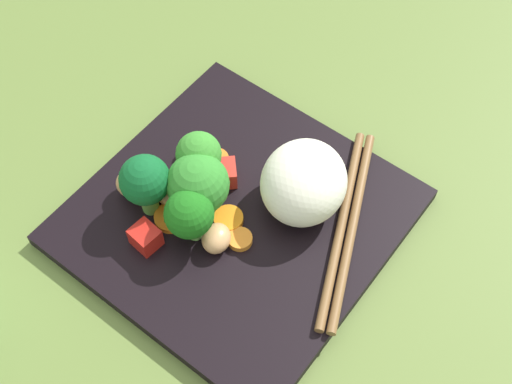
% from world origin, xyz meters
% --- Properties ---
extents(ground_plane, '(1.10, 1.10, 0.02)m').
position_xyz_m(ground_plane, '(0.00, 0.00, -0.01)').
color(ground_plane, olive).
extents(square_plate, '(0.28, 0.28, 0.01)m').
position_xyz_m(square_plate, '(0.00, 0.00, 0.01)').
color(square_plate, black).
rests_on(square_plate, ground_plane).
extents(rice_mound, '(0.11, 0.10, 0.06)m').
position_xyz_m(rice_mound, '(0.05, -0.04, 0.05)').
color(rice_mound, silver).
rests_on(rice_mound, square_plate).
extents(broccoli_floret_0, '(0.04, 0.04, 0.07)m').
position_xyz_m(broccoli_floret_0, '(0.01, 0.05, 0.06)').
color(broccoli_floret_0, '#6BA94C').
rests_on(broccoli_floret_0, square_plate).
extents(broccoli_floret_1, '(0.05, 0.05, 0.07)m').
position_xyz_m(broccoli_floret_1, '(-0.04, 0.07, 0.05)').
color(broccoli_floret_1, '#61A943').
rests_on(broccoli_floret_1, square_plate).
extents(broccoli_floret_2, '(0.06, 0.06, 0.07)m').
position_xyz_m(broccoli_floret_2, '(-0.02, 0.03, 0.05)').
color(broccoli_floret_2, '#659D4B').
rests_on(broccoli_floret_2, square_plate).
extents(broccoli_floret_3, '(0.04, 0.04, 0.06)m').
position_xyz_m(broccoli_floret_3, '(-0.04, 0.02, 0.05)').
color(broccoli_floret_3, '#63A449').
rests_on(broccoli_floret_3, square_plate).
extents(carrot_slice_0, '(0.03, 0.03, 0.01)m').
position_xyz_m(carrot_slice_0, '(-0.04, 0.04, 0.02)').
color(carrot_slice_0, orange).
rests_on(carrot_slice_0, square_plate).
extents(carrot_slice_1, '(0.04, 0.04, 0.01)m').
position_xyz_m(carrot_slice_1, '(-0.01, 0.00, 0.02)').
color(carrot_slice_1, orange).
rests_on(carrot_slice_1, square_plate).
extents(carrot_slice_2, '(0.03, 0.03, 0.01)m').
position_xyz_m(carrot_slice_2, '(-0.02, -0.02, 0.02)').
color(carrot_slice_2, orange).
rests_on(carrot_slice_2, square_plate).
extents(carrot_slice_3, '(0.04, 0.04, 0.00)m').
position_xyz_m(carrot_slice_3, '(0.03, 0.05, 0.02)').
color(carrot_slice_3, orange).
rests_on(carrot_slice_3, square_plate).
extents(carrot_slice_4, '(0.03, 0.03, 0.01)m').
position_xyz_m(carrot_slice_4, '(0.02, 0.08, 0.02)').
color(carrot_slice_4, orange).
rests_on(carrot_slice_4, square_plate).
extents(pepper_chunk_0, '(0.03, 0.03, 0.02)m').
position_xyz_m(pepper_chunk_0, '(0.02, 0.03, 0.02)').
color(pepper_chunk_0, red).
rests_on(pepper_chunk_0, square_plate).
extents(pepper_chunk_1, '(0.02, 0.03, 0.02)m').
position_xyz_m(pepper_chunk_1, '(-0.08, 0.04, 0.02)').
color(pepper_chunk_1, red).
rests_on(pepper_chunk_1, square_plate).
extents(chicken_piece_0, '(0.04, 0.04, 0.02)m').
position_xyz_m(chicken_piece_0, '(-0.04, -0.01, 0.02)').
color(chicken_piece_0, tan).
rests_on(chicken_piece_0, square_plate).
extents(chicken_piece_1, '(0.03, 0.04, 0.02)m').
position_xyz_m(chicken_piece_1, '(-0.03, 0.06, 0.02)').
color(chicken_piece_1, tan).
rests_on(chicken_piece_1, square_plate).
extents(chicken_piece_2, '(0.05, 0.05, 0.03)m').
position_xyz_m(chicken_piece_2, '(-0.04, 0.09, 0.03)').
color(chicken_piece_2, tan).
rests_on(chicken_piece_2, square_plate).
extents(chicken_piece_3, '(0.02, 0.03, 0.02)m').
position_xyz_m(chicken_piece_3, '(-0.02, 0.08, 0.02)').
color(chicken_piece_3, tan).
rests_on(chicken_piece_3, square_plate).
extents(chopstick_pair, '(0.20, 0.11, 0.01)m').
position_xyz_m(chopstick_pair, '(0.05, -0.09, 0.02)').
color(chopstick_pair, brown).
rests_on(chopstick_pair, square_plate).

